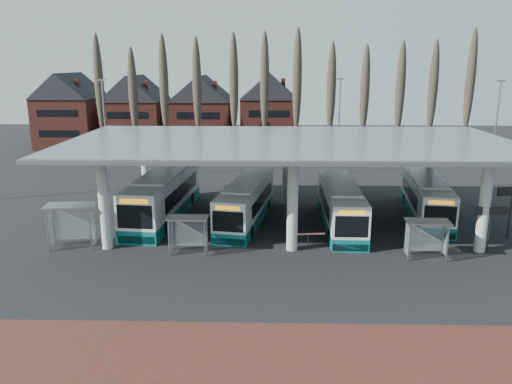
{
  "coord_description": "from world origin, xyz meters",
  "views": [
    {
      "loc": [
        -1.55,
        -27.82,
        11.66
      ],
      "look_at": [
        -2.42,
        7.0,
        2.67
      ],
      "focal_mm": 35.0,
      "sensor_mm": 36.0,
      "label": 1
    }
  ],
  "objects_px": {
    "bus_3": "(426,198)",
    "shelter_0": "(72,216)",
    "shelter_1": "(188,226)",
    "bus_0": "(164,196)",
    "shelter_2": "(427,231)",
    "bus_2": "(340,206)",
    "bus_1": "(246,203)"
  },
  "relations": [
    {
      "from": "shelter_0",
      "to": "shelter_1",
      "type": "height_order",
      "value": "shelter_0"
    },
    {
      "from": "shelter_0",
      "to": "shelter_1",
      "type": "relative_size",
      "value": 1.25
    },
    {
      "from": "bus_2",
      "to": "shelter_2",
      "type": "height_order",
      "value": "bus_2"
    },
    {
      "from": "bus_3",
      "to": "shelter_1",
      "type": "xyz_separation_m",
      "value": [
        -17.35,
        -8.25,
        0.27
      ]
    },
    {
      "from": "bus_0",
      "to": "shelter_1",
      "type": "xyz_separation_m",
      "value": [
        3.1,
        -7.56,
        0.07
      ]
    },
    {
      "from": "bus_3",
      "to": "shelter_0",
      "type": "xyz_separation_m",
      "value": [
        -25.05,
        -7.4,
        0.63
      ]
    },
    {
      "from": "bus_0",
      "to": "bus_1",
      "type": "xyz_separation_m",
      "value": [
        6.46,
        -0.97,
        -0.22
      ]
    },
    {
      "from": "shelter_0",
      "to": "shelter_2",
      "type": "xyz_separation_m",
      "value": [
        22.42,
        -1.38,
        -0.33
      ]
    },
    {
      "from": "bus_3",
      "to": "shelter_1",
      "type": "distance_m",
      "value": 19.21
    },
    {
      "from": "shelter_0",
      "to": "bus_0",
      "type": "bearing_deg",
      "value": 49.72
    },
    {
      "from": "bus_0",
      "to": "shelter_2",
      "type": "height_order",
      "value": "bus_0"
    },
    {
      "from": "bus_1",
      "to": "bus_2",
      "type": "bearing_deg",
      "value": 3.76
    },
    {
      "from": "shelter_0",
      "to": "shelter_2",
      "type": "distance_m",
      "value": 22.47
    },
    {
      "from": "shelter_0",
      "to": "shelter_1",
      "type": "distance_m",
      "value": 7.76
    },
    {
      "from": "shelter_1",
      "to": "shelter_2",
      "type": "height_order",
      "value": "shelter_2"
    },
    {
      "from": "shelter_0",
      "to": "shelter_2",
      "type": "height_order",
      "value": "shelter_0"
    },
    {
      "from": "bus_3",
      "to": "shelter_1",
      "type": "relative_size",
      "value": 4.39
    },
    {
      "from": "bus_1",
      "to": "bus_2",
      "type": "height_order",
      "value": "bus_2"
    },
    {
      "from": "bus_1",
      "to": "bus_2",
      "type": "xyz_separation_m",
      "value": [
        7.01,
        -0.74,
        0.02
      ]
    },
    {
      "from": "bus_1",
      "to": "bus_2",
      "type": "distance_m",
      "value": 7.04
    },
    {
      "from": "bus_1",
      "to": "shelter_0",
      "type": "xyz_separation_m",
      "value": [
        -11.06,
        -5.75,
        0.65
      ]
    },
    {
      "from": "bus_2",
      "to": "shelter_1",
      "type": "xyz_separation_m",
      "value": [
        -10.37,
        -5.86,
        0.27
      ]
    },
    {
      "from": "bus_1",
      "to": "bus_3",
      "type": "height_order",
      "value": "bus_3"
    },
    {
      "from": "bus_0",
      "to": "bus_2",
      "type": "relative_size",
      "value": 1.15
    },
    {
      "from": "bus_2",
      "to": "bus_3",
      "type": "xyz_separation_m",
      "value": [
        6.98,
        2.39,
        -0.0
      ]
    },
    {
      "from": "shelter_2",
      "to": "bus_3",
      "type": "bearing_deg",
      "value": 76.53
    },
    {
      "from": "bus_0",
      "to": "bus_2",
      "type": "height_order",
      "value": "bus_0"
    },
    {
      "from": "bus_0",
      "to": "shelter_0",
      "type": "bearing_deg",
      "value": -119.32
    },
    {
      "from": "bus_0",
      "to": "bus_3",
      "type": "bearing_deg",
      "value": 7.02
    },
    {
      "from": "bus_0",
      "to": "bus_2",
      "type": "distance_m",
      "value": 13.58
    },
    {
      "from": "shelter_2",
      "to": "bus_0",
      "type": "bearing_deg",
      "value": 158.72
    },
    {
      "from": "shelter_0",
      "to": "shelter_1",
      "type": "bearing_deg",
      "value": -12.14
    }
  ]
}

